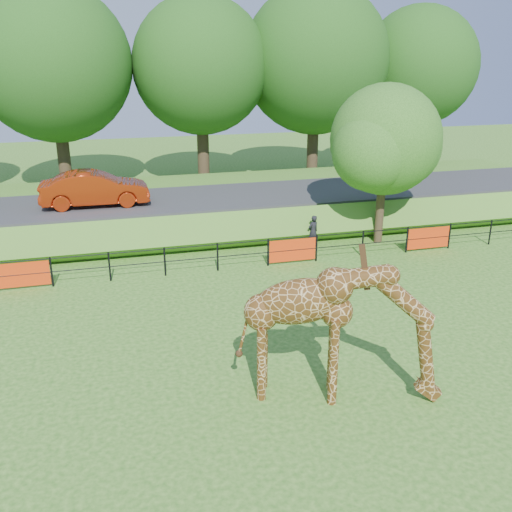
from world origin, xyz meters
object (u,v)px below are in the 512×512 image
at_px(giraffe, 341,332).
at_px(tree_east, 387,144).
at_px(visitor, 313,231).
at_px(car_red, 95,189).

distance_m(giraffe, tree_east, 12.74).
bearing_deg(giraffe, visitor, 92.79).
relative_size(visitor, tree_east, 0.21).
relative_size(car_red, tree_east, 0.69).
xyz_separation_m(giraffe, visitor, (3.37, 10.72, -1.04)).
xyz_separation_m(giraffe, car_red, (-5.46, 14.72, 0.46)).
height_order(car_red, tree_east, tree_east).
bearing_deg(car_red, visitor, -113.68).
distance_m(car_red, visitor, 9.80).
height_order(giraffe, car_red, giraffe).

